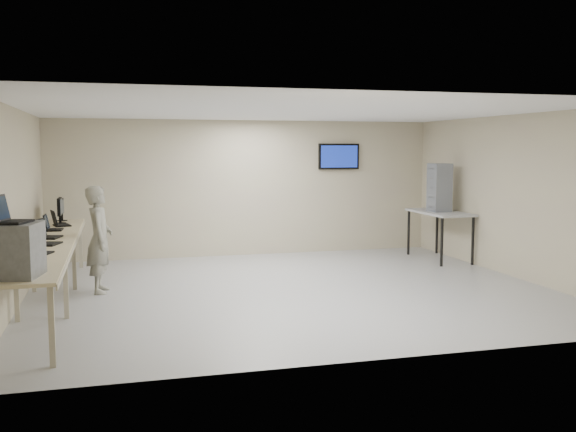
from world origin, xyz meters
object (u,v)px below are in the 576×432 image
object	(u,v)px
soldier	(99,239)
side_table	(440,215)
workbench	(48,247)
equipment_box	(15,250)

from	to	relation	value
soldier	side_table	distance (m)	6.63
workbench	side_table	bearing A→B (deg)	14.88
equipment_box	side_table	world-z (taller)	equipment_box
equipment_box	soldier	size ratio (longest dim) A/B	0.34
equipment_box	side_table	xyz separation A→B (m)	(7.25, 4.48, -0.28)
equipment_box	soldier	xyz separation A→B (m)	(0.75, 3.17, -0.35)
workbench	equipment_box	size ratio (longest dim) A/B	10.77
equipment_box	soldier	bearing A→B (deg)	87.40
side_table	equipment_box	bearing A→B (deg)	-148.26
workbench	equipment_box	distance (m)	2.60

